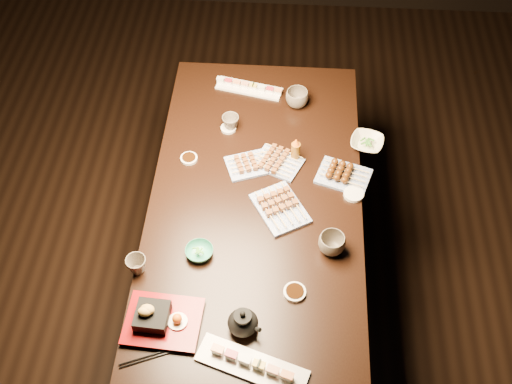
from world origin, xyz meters
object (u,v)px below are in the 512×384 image
yakitori_plate_right (280,205)px  edamame_bowl_cream (367,143)px  teacup_far_right (297,98)px  teacup_near_left (137,265)px  sushi_platter_near (252,364)px  condiment_bottle (296,149)px  sushi_platter_far (249,86)px  teapot (243,321)px  tempura_tray (162,317)px  teacup_mid_right (332,244)px  dining_table (255,253)px  teacup_far_left (231,123)px  edamame_bowl_green (199,252)px  yakitori_plate_center (278,160)px  yakitori_plate_left (250,162)px

yakitori_plate_right → edamame_bowl_cream: yakitori_plate_right is taller
edamame_bowl_cream → teacup_far_right: 0.41m
yakitori_plate_right → teacup_near_left: 0.64m
yakitori_plate_right → teacup_far_right: 0.65m
sushi_platter_near → condiment_bottle: (0.13, 0.99, 0.04)m
sushi_platter_far → teapot: bearing=105.9°
tempura_tray → teacup_far_right: (0.46, 1.20, -0.01)m
teacup_mid_right → teapot: size_ratio=0.81×
dining_table → teacup_far_left: 0.62m
teacup_near_left → teapot: teapot is taller
edamame_bowl_green → edamame_bowl_cream: (0.69, 0.64, 0.00)m
teacup_near_left → teacup_far_left: teacup_near_left is taller
tempura_tray → teacup_near_left: bearing=125.0°
dining_table → condiment_bottle: bearing=75.3°
dining_table → teacup_mid_right: bearing=-17.6°
yakitori_plate_center → teacup_near_left: size_ratio=2.51×
yakitori_plate_left → teapot: size_ratio=1.53×
yakitori_plate_right → tempura_tray: (-0.41, -0.55, 0.02)m
yakitori_plate_center → yakitori_plate_left: (-0.12, -0.02, 0.00)m
sushi_platter_near → teapot: 0.16m
teacup_far_right → yakitori_plate_center: bearing=-100.9°
sushi_platter_far → teapot: (0.07, -1.29, 0.04)m
edamame_bowl_green → condiment_bottle: condiment_bottle is taller
teacup_mid_right → condiment_bottle: bearing=107.9°
dining_table → edamame_bowl_cream: bearing=53.6°
yakitori_plate_right → yakitori_plate_center: bearing=154.5°
sushi_platter_near → teacup_mid_right: bearing=79.3°
edamame_bowl_green → teapot: (0.20, -0.31, 0.04)m
yakitori_plate_right → teacup_mid_right: (0.21, -0.19, 0.01)m
teacup_far_left → sushi_platter_far: bearing=76.4°
yakitori_plate_center → teacup_near_left: bearing=-106.9°
yakitori_plate_left → tempura_tray: (-0.26, -0.79, 0.02)m
yakitori_plate_right → teapot: size_ratio=1.82×
teacup_mid_right → condiment_bottle: condiment_bottle is taller
yakitori_plate_center → tempura_tray: tempura_tray is taller
sushi_platter_near → teacup_near_left: bearing=160.1°
edamame_bowl_cream → yakitori_plate_center: bearing=-160.8°
edamame_bowl_cream → teacup_far_right: size_ratio=1.35×
teacup_mid_right → condiment_bottle: 0.51m
yakitori_plate_left → teacup_far_right: (0.20, 0.41, 0.02)m
sushi_platter_near → sushi_platter_far: 1.44m
yakitori_plate_center → yakitori_plate_right: bearing=-60.8°
yakitori_plate_right → teacup_far_left: size_ratio=3.06×
sushi_platter_far → yakitori_plate_left: bearing=107.3°
sushi_platter_far → edamame_bowl_green: 0.99m
sushi_platter_far → edamame_bowl_cream: size_ratio=2.22×
dining_table → edamame_bowl_cream: edamame_bowl_cream is taller
edamame_bowl_green → edamame_bowl_cream: 0.94m
condiment_bottle → dining_table: bearing=-120.8°
edamame_bowl_green → teacup_far_left: size_ratio=1.41×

